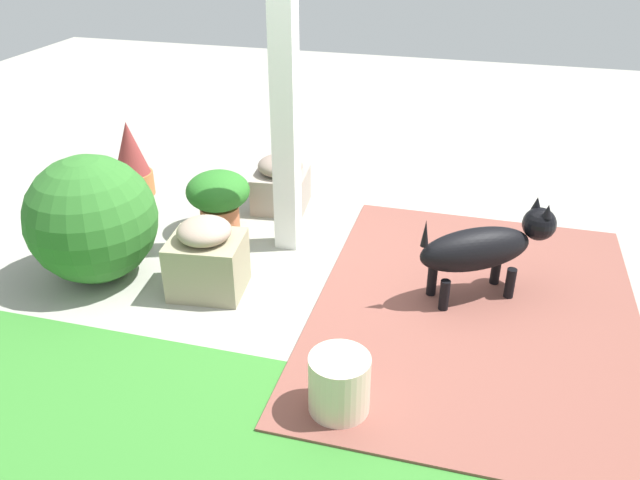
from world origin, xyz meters
TOP-DOWN VIEW (x-y plane):
  - ground_plane at (0.00, 0.00)m, footprint 12.00×12.00m
  - brick_path at (-0.86, 0.30)m, footprint 1.80×2.40m
  - porch_pillar at (0.42, -0.19)m, footprint 0.15×0.15m
  - stone_planter_nearest at (0.65, -0.74)m, footprint 0.43×0.44m
  - stone_planter_mid at (0.71, 0.48)m, footprint 0.46×0.41m
  - round_shrub at (1.44, 0.49)m, footprint 0.78×0.78m
  - terracotta_pot_spiky at (1.84, -0.66)m, footprint 0.30×0.30m
  - terracotta_pot_broad at (0.95, -0.26)m, footprint 0.44×0.44m
  - dog at (-0.86, 0.12)m, footprint 0.79×0.59m
  - ceramic_urn at (-0.29, 1.27)m, footprint 0.28×0.28m

SIDE VIEW (x-z plane):
  - ground_plane at x=0.00m, z-range 0.00..0.00m
  - brick_path at x=-0.86m, z-range 0.00..0.02m
  - ceramic_urn at x=-0.29m, z-range 0.00..0.31m
  - stone_planter_nearest at x=0.65m, z-range -0.01..0.40m
  - stone_planter_mid at x=0.71m, z-range -0.02..0.46m
  - terracotta_pot_broad at x=0.95m, z-range 0.04..0.48m
  - terracotta_pot_spiky at x=1.84m, z-range -0.01..0.58m
  - dog at x=-0.86m, z-range 0.05..0.63m
  - round_shrub at x=1.44m, z-range 0.00..0.78m
  - porch_pillar at x=0.42m, z-range 0.00..2.22m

